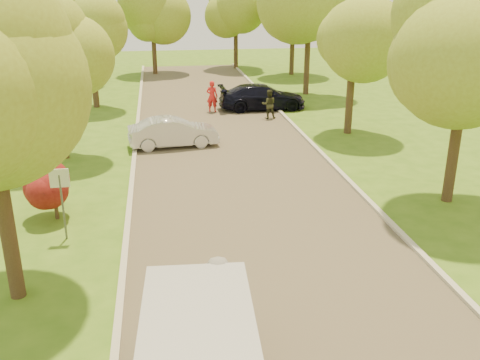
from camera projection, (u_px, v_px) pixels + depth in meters
ground at (290, 295)px, 12.92m from camera, size 100.00×100.00×0.00m
road at (240, 181)px, 20.33m from camera, size 8.00×60.00×0.01m
curb_left at (132, 185)px, 19.72m from camera, size 0.18×60.00×0.12m
curb_right at (342, 174)px, 20.89m from camera, size 0.18×60.00×0.12m
street_sign at (61, 189)px, 15.24m from camera, size 0.55×0.06×2.17m
red_shrub at (53, 187)px, 16.72m from camera, size 1.70×1.70×1.95m
tree_l_midb at (57, 49)px, 21.45m from camera, size 4.30×4.20×6.62m
tree_l_far at (92, 13)px, 30.47m from camera, size 4.92×4.80×7.79m
tree_r_mida at (477, 36)px, 16.63m from camera, size 5.13×5.00×7.95m
tree_r_midb at (358, 33)px, 25.14m from camera, size 4.51×4.40×7.01m
tree_r_far at (313, 3)px, 34.16m from camera, size 5.33×5.20×8.34m
tree_bg_a at (69, 9)px, 37.59m from camera, size 5.12×5.00×7.72m
tree_bg_b at (296, 3)px, 41.81m from camera, size 5.12×5.00×7.95m
tree_bg_c at (155, 10)px, 42.26m from camera, size 4.92×4.80×7.33m
tree_bg_d at (238, 5)px, 45.02m from camera, size 5.12×5.00×7.72m
silver_sedan at (173, 132)px, 24.38m from camera, size 4.19×1.82×1.34m
dark_sedan at (262, 97)px, 31.53m from camera, size 5.11×2.11×1.48m
longboard at (219, 334)px, 11.35m from camera, size 0.35×0.94×0.11m
skateboarder at (219, 297)px, 11.03m from camera, size 1.22×0.78×1.79m
person_striped at (212, 96)px, 30.84m from camera, size 0.76×0.62×1.81m
person_olive at (269, 104)px, 29.35m from camera, size 0.82×0.66×1.61m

